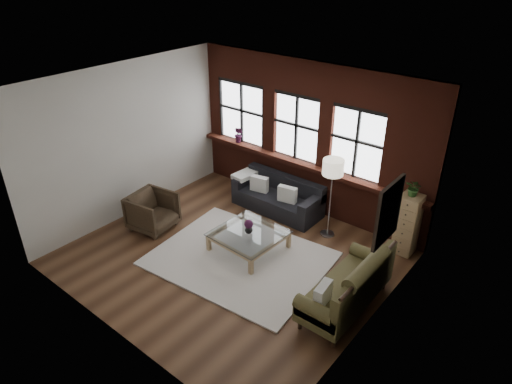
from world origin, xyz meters
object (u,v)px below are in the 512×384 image
Objects in this scene: coffee_table at (249,241)px; vase at (249,229)px; drawer_chest at (407,224)px; dark_sofa at (277,196)px; floor_lamp at (331,195)px; vintage_settee at (347,282)px; armchair at (153,212)px.

vase is at bearing 0.00° from coffee_table.
drawer_chest is (2.30, 1.81, 0.13)m from vase.
floor_lamp reaches higher than dark_sofa.
drawer_chest is at bearing 86.88° from vintage_settee.
armchair is at bearing -174.62° from vintage_settee.
vintage_settee reaches higher than dark_sofa.
floor_lamp reaches higher than coffee_table.
drawer_chest is 1.50m from floor_lamp.
drawer_chest reaches higher than vintage_settee.
vintage_settee is 2.22m from coffee_table.
coffee_table is 0.66× the size of floor_lamp.
coffee_table is (-2.18, 0.24, -0.32)m from vintage_settee.
drawer_chest reaches higher than coffee_table.
dark_sofa is 1.03× the size of vintage_settee.
coffee_table is at bearing -141.70° from drawer_chest.
armchair is 2.11m from coffee_table.
armchair is 4.95m from drawer_chest.
vintage_settee is at bearing -6.16° from coffee_table.
armchair is at bearing -162.53° from vase.
vase is at bearing -141.70° from drawer_chest.
dark_sofa is at bearing 146.36° from vintage_settee.
dark_sofa is 1.48m from floor_lamp.
floor_lamp reaches higher than vintage_settee.
floor_lamp is at bearing 57.41° from coffee_table.
floor_lamp is at bearing 57.41° from vase.
armchair reaches higher than coffee_table.
armchair reaches higher than vase.
vase reaches higher than coffee_table.
vintage_settee is at bearing -6.16° from vase.
dark_sofa is at bearing -43.92° from armchair.
vintage_settee is 1.58× the size of drawer_chest.
coffee_table is at bearing 173.84° from vintage_settee.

